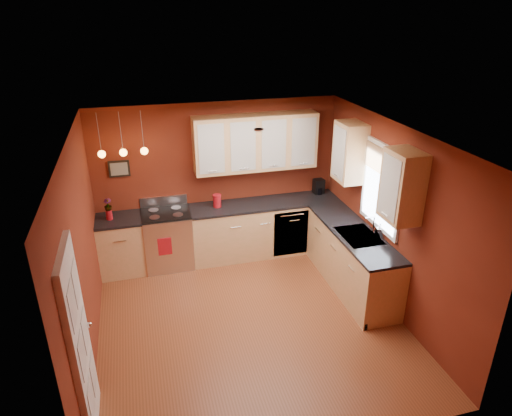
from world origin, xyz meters
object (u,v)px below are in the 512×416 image
object	(u,v)px
gas_range	(168,239)
soap_pump	(380,230)
red_canister	(217,201)
coffee_maker	(319,187)
sink	(359,237)

from	to	relation	value
gas_range	soap_pump	bearing A→B (deg)	-29.49
red_canister	soap_pump	bearing A→B (deg)	-39.25
gas_range	red_canister	distance (m)	1.01
gas_range	soap_pump	size ratio (longest dim) A/B	5.06
coffee_maker	soap_pump	bearing A→B (deg)	-88.19
sink	coffee_maker	distance (m)	1.65
coffee_maker	sink	bearing A→B (deg)	-96.30
gas_range	coffee_maker	size ratio (longest dim) A/B	4.33
gas_range	coffee_maker	bearing A→B (deg)	3.13
gas_range	red_canister	size ratio (longest dim) A/B	5.27
sink	coffee_maker	world-z (taller)	sink
sink	coffee_maker	size ratio (longest dim) A/B	2.73
gas_range	sink	bearing A→B (deg)	-29.78
coffee_maker	red_canister	bearing A→B (deg)	178.77
sink	red_canister	size ratio (longest dim) A/B	3.32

